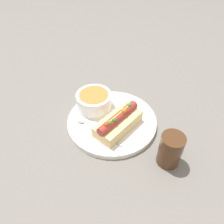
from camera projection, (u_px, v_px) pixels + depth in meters
name	position (u px, v px, depth m)	size (l,w,h in m)	color
ground_plane	(112.00, 123.00, 0.71)	(4.00, 4.00, 0.00)	slate
dinner_plate	(112.00, 121.00, 0.71)	(0.29, 0.29, 0.02)	white
hot_dog	(119.00, 122.00, 0.66)	(0.17, 0.13, 0.07)	#E5C17F
soup_bowl	(94.00, 100.00, 0.72)	(0.12, 0.12, 0.06)	white
spoon	(90.00, 126.00, 0.67)	(0.09, 0.17, 0.01)	#B7B7BC
drinking_glass	(170.00, 150.00, 0.57)	(0.06, 0.06, 0.10)	#4C2D19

